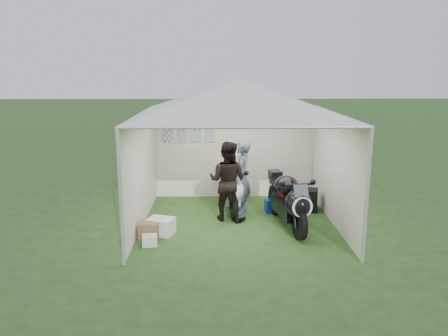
{
  "coord_description": "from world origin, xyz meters",
  "views": [
    {
      "loc": [
        -0.45,
        -8.78,
        3.19
      ],
      "look_at": [
        -0.29,
        0.35,
        1.12
      ],
      "focal_mm": 35.0,
      "sensor_mm": 36.0,
      "label": 1
    }
  ],
  "objects_px": {
    "person_blue_jacket": "(242,177)",
    "canopy_tent": "(239,101)",
    "person_dark_jacket": "(227,181)",
    "equipment_box": "(306,200)",
    "paddock_stand": "(274,206)",
    "crate_2": "(150,240)",
    "crate_1": "(150,230)",
    "crate_0": "(161,226)",
    "motorcycle_white": "(231,187)",
    "motorcycle_black": "(289,199)"
  },
  "relations": [
    {
      "from": "person_dark_jacket",
      "to": "person_blue_jacket",
      "type": "bearing_deg",
      "value": -105.17
    },
    {
      "from": "canopy_tent",
      "to": "equipment_box",
      "type": "relative_size",
      "value": 11.16
    },
    {
      "from": "person_blue_jacket",
      "to": "canopy_tent",
      "type": "bearing_deg",
      "value": 1.72
    },
    {
      "from": "person_dark_jacket",
      "to": "equipment_box",
      "type": "xyz_separation_m",
      "value": [
        1.83,
        0.58,
        -0.61
      ]
    },
    {
      "from": "motorcycle_black",
      "to": "crate_2",
      "type": "bearing_deg",
      "value": -171.1
    },
    {
      "from": "person_blue_jacket",
      "to": "crate_2",
      "type": "bearing_deg",
      "value": -32.73
    },
    {
      "from": "motorcycle_black",
      "to": "crate_0",
      "type": "relative_size",
      "value": 4.49
    },
    {
      "from": "crate_0",
      "to": "person_dark_jacket",
      "type": "bearing_deg",
      "value": 32.63
    },
    {
      "from": "paddock_stand",
      "to": "crate_2",
      "type": "distance_m",
      "value": 3.17
    },
    {
      "from": "paddock_stand",
      "to": "person_dark_jacket",
      "type": "xyz_separation_m",
      "value": [
        -1.08,
        -0.46,
        0.71
      ]
    },
    {
      "from": "person_dark_jacket",
      "to": "crate_2",
      "type": "relative_size",
      "value": 6.37
    },
    {
      "from": "crate_2",
      "to": "person_dark_jacket",
      "type": "bearing_deg",
      "value": 44.01
    },
    {
      "from": "crate_1",
      "to": "equipment_box",
      "type": "bearing_deg",
      "value": 25.65
    },
    {
      "from": "motorcycle_white",
      "to": "crate_1",
      "type": "bearing_deg",
      "value": -138.29
    },
    {
      "from": "crate_0",
      "to": "crate_1",
      "type": "bearing_deg",
      "value": -137.96
    },
    {
      "from": "motorcycle_white",
      "to": "equipment_box",
      "type": "xyz_separation_m",
      "value": [
        1.73,
        -0.01,
        -0.3
      ]
    },
    {
      "from": "motorcycle_white",
      "to": "crate_2",
      "type": "bearing_deg",
      "value": -131.16
    },
    {
      "from": "person_dark_jacket",
      "to": "crate_0",
      "type": "xyz_separation_m",
      "value": [
        -1.33,
        -0.85,
        -0.7
      ]
    },
    {
      "from": "person_blue_jacket",
      "to": "crate_2",
      "type": "height_order",
      "value": "person_blue_jacket"
    },
    {
      "from": "paddock_stand",
      "to": "crate_2",
      "type": "xyz_separation_m",
      "value": [
        -2.55,
        -1.88,
        -0.05
      ]
    },
    {
      "from": "canopy_tent",
      "to": "person_blue_jacket",
      "type": "xyz_separation_m",
      "value": [
        0.11,
        0.66,
        -1.75
      ]
    },
    {
      "from": "canopy_tent",
      "to": "equipment_box",
      "type": "distance_m",
      "value": 2.94
    },
    {
      "from": "canopy_tent",
      "to": "paddock_stand",
      "type": "bearing_deg",
      "value": 37.74
    },
    {
      "from": "crate_1",
      "to": "paddock_stand",
      "type": "bearing_deg",
      "value": 29.73
    },
    {
      "from": "paddock_stand",
      "to": "equipment_box",
      "type": "height_order",
      "value": "equipment_box"
    },
    {
      "from": "person_blue_jacket",
      "to": "equipment_box",
      "type": "xyz_separation_m",
      "value": [
        1.51,
        0.13,
        -0.57
      ]
    },
    {
      "from": "person_dark_jacket",
      "to": "person_blue_jacket",
      "type": "distance_m",
      "value": 0.56
    },
    {
      "from": "person_blue_jacket",
      "to": "crate_0",
      "type": "distance_m",
      "value": 2.21
    },
    {
      "from": "motorcycle_white",
      "to": "crate_2",
      "type": "height_order",
      "value": "motorcycle_white"
    },
    {
      "from": "motorcycle_black",
      "to": "equipment_box",
      "type": "bearing_deg",
      "value": 52.62
    },
    {
      "from": "paddock_stand",
      "to": "person_dark_jacket",
      "type": "relative_size",
      "value": 0.23
    },
    {
      "from": "motorcycle_white",
      "to": "canopy_tent",
      "type": "bearing_deg",
      "value": -85.17
    },
    {
      "from": "equipment_box",
      "to": "crate_2",
      "type": "bearing_deg",
      "value": -148.75
    },
    {
      "from": "canopy_tent",
      "to": "person_blue_jacket",
      "type": "height_order",
      "value": "canopy_tent"
    },
    {
      "from": "person_dark_jacket",
      "to": "crate_1",
      "type": "xyz_separation_m",
      "value": [
        -1.53,
        -1.03,
        -0.7
      ]
    },
    {
      "from": "crate_1",
      "to": "canopy_tent",
      "type": "bearing_deg",
      "value": 25.25
    },
    {
      "from": "crate_1",
      "to": "crate_2",
      "type": "height_order",
      "value": "crate_1"
    },
    {
      "from": "motorcycle_white",
      "to": "crate_1",
      "type": "relative_size",
      "value": 5.6
    },
    {
      "from": "person_blue_jacket",
      "to": "paddock_stand",
      "type": "bearing_deg",
      "value": 101.82
    },
    {
      "from": "person_dark_jacket",
      "to": "equipment_box",
      "type": "height_order",
      "value": "person_dark_jacket"
    },
    {
      "from": "crate_0",
      "to": "crate_2",
      "type": "bearing_deg",
      "value": -103.81
    },
    {
      "from": "paddock_stand",
      "to": "crate_2",
      "type": "bearing_deg",
      "value": -143.6
    },
    {
      "from": "canopy_tent",
      "to": "motorcycle_white",
      "type": "relative_size",
      "value": 2.78
    },
    {
      "from": "equipment_box",
      "to": "crate_2",
      "type": "xyz_separation_m",
      "value": [
        -3.31,
        -2.01,
        -0.15
      ]
    },
    {
      "from": "equipment_box",
      "to": "person_blue_jacket",
      "type": "bearing_deg",
      "value": -174.89
    },
    {
      "from": "motorcycle_white",
      "to": "crate_2",
      "type": "distance_m",
      "value": 2.6
    },
    {
      "from": "canopy_tent",
      "to": "crate_1",
      "type": "height_order",
      "value": "canopy_tent"
    },
    {
      "from": "motorcycle_black",
      "to": "person_dark_jacket",
      "type": "distance_m",
      "value": 1.37
    },
    {
      "from": "person_blue_jacket",
      "to": "crate_0",
      "type": "relative_size",
      "value": 3.39
    },
    {
      "from": "motorcycle_white",
      "to": "motorcycle_black",
      "type": "height_order",
      "value": "motorcycle_black"
    }
  ]
}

